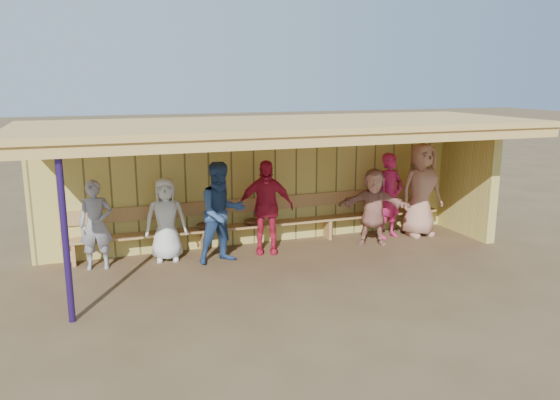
# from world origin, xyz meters

# --- Properties ---
(ground) EXTENTS (90.00, 90.00, 0.00)m
(ground) POSITION_xyz_m (0.00, 0.00, 0.00)
(ground) COLOR brown
(ground) RESTS_ON ground
(player_a) EXTENTS (0.61, 0.44, 1.55)m
(player_a) POSITION_xyz_m (-3.19, 0.72, 0.77)
(player_a) COLOR gray
(player_a) RESTS_ON ground
(player_b) EXTENTS (0.79, 0.56, 1.51)m
(player_b) POSITION_xyz_m (-2.01, 0.79, 0.75)
(player_b) COLOR silver
(player_b) RESTS_ON ground
(player_c) EXTENTS (0.98, 0.82, 1.80)m
(player_c) POSITION_xyz_m (-1.09, 0.34, 0.90)
(player_c) COLOR #2F4D82
(player_c) RESTS_ON ground
(player_d) EXTENTS (1.11, 0.71, 1.76)m
(player_d) POSITION_xyz_m (-0.20, 0.61, 0.88)
(player_d) COLOR red
(player_d) RESTS_ON ground
(player_f) EXTENTS (1.47, 0.98, 1.52)m
(player_f) POSITION_xyz_m (1.96, 0.41, 0.76)
(player_f) COLOR tan
(player_f) RESTS_ON ground
(player_g) EXTENTS (0.73, 0.59, 1.75)m
(player_g) POSITION_xyz_m (2.51, 0.71, 0.87)
(player_g) COLOR #C41F56
(player_g) RESTS_ON ground
(player_h) EXTENTS (0.98, 0.67, 1.94)m
(player_h) POSITION_xyz_m (3.19, 0.63, 0.97)
(player_h) COLOR tan
(player_h) RESTS_ON ground
(dugout_structure) EXTENTS (8.80, 3.20, 2.50)m
(dugout_structure) POSITION_xyz_m (0.39, 0.69, 1.69)
(dugout_structure) COLOR #D3BD5A
(dugout_structure) RESTS_ON ground
(bench) EXTENTS (7.60, 0.34, 0.93)m
(bench) POSITION_xyz_m (0.00, 1.12, 0.53)
(bench) COLOR tan
(bench) RESTS_ON ground
(dugout_equipment) EXTENTS (6.91, 0.62, 0.80)m
(dugout_equipment) POSITION_xyz_m (-0.69, 0.99, 0.49)
(dugout_equipment) COLOR gold
(dugout_equipment) RESTS_ON ground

